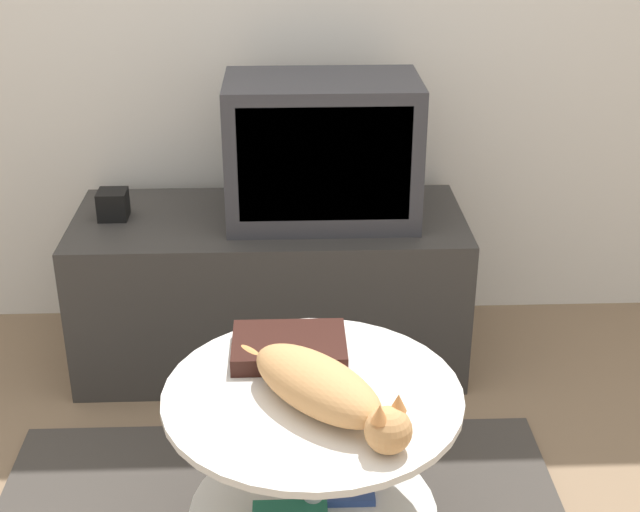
# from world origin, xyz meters

# --- Properties ---
(tv_stand) EXTENTS (1.27, 0.54, 0.52)m
(tv_stand) POSITION_xyz_m (-0.03, 0.93, 0.26)
(tv_stand) COLOR #33302D
(tv_stand) RESTS_ON ground_plane
(tv) EXTENTS (0.60, 0.35, 0.45)m
(tv) POSITION_xyz_m (0.15, 0.93, 0.75)
(tv) COLOR #333338
(tv) RESTS_ON tv_stand
(speaker) EXTENTS (0.09, 0.09, 0.09)m
(speaker) POSITION_xyz_m (-0.53, 0.94, 0.57)
(speaker) COLOR black
(speaker) RESTS_ON tv_stand
(coffee_table) EXTENTS (0.68, 0.68, 0.48)m
(coffee_table) POSITION_xyz_m (0.08, -0.04, 0.32)
(coffee_table) COLOR #B2B2B7
(coffee_table) RESTS_ON rug
(dvd_box) EXTENTS (0.27, 0.20, 0.04)m
(dvd_box) POSITION_xyz_m (0.03, 0.12, 0.52)
(dvd_box) COLOR black
(dvd_box) RESTS_ON coffee_table
(cat) EXTENTS (0.40, 0.45, 0.12)m
(cat) POSITION_xyz_m (0.11, -0.12, 0.56)
(cat) COLOR tan
(cat) RESTS_ON coffee_table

